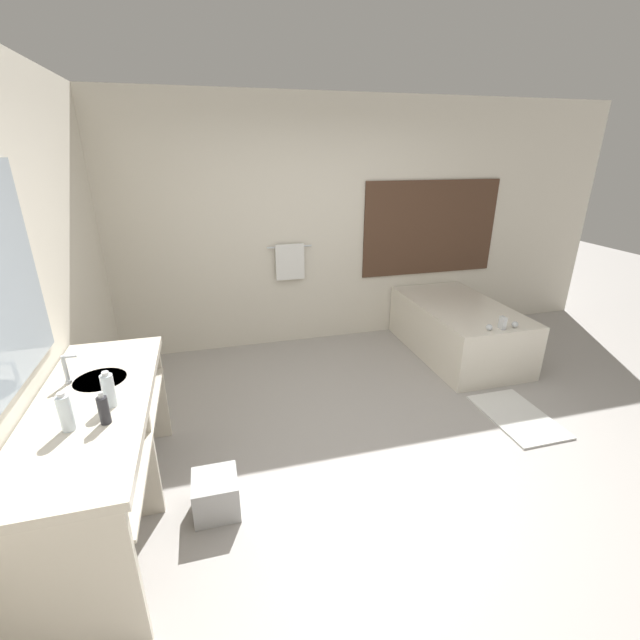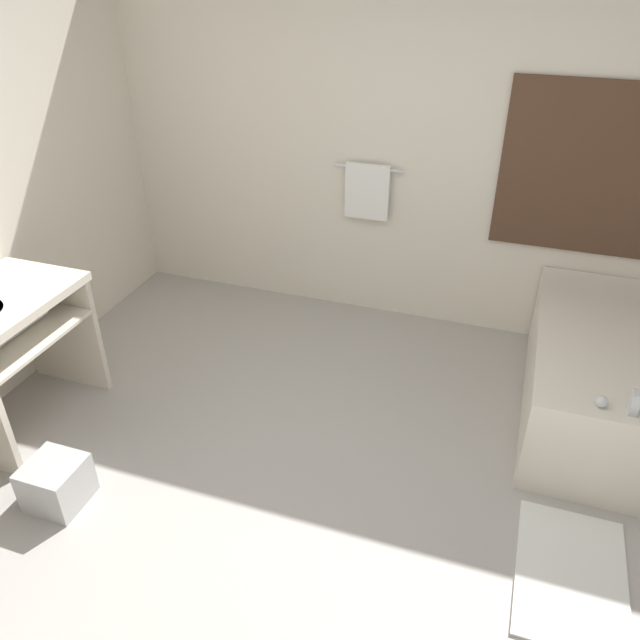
% 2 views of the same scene
% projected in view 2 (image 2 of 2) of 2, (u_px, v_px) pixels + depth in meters
% --- Properties ---
extents(ground_plane, '(16.00, 16.00, 0.00)m').
position_uv_depth(ground_plane, '(306.00, 525.00, 3.15)').
color(ground_plane, '#A8A39E').
rests_on(ground_plane, ground).
extents(wall_back_with_blinds, '(7.40, 0.13, 2.70)m').
position_uv_depth(wall_back_with_blinds, '(422.00, 142.00, 4.22)').
color(wall_back_with_blinds, silver).
rests_on(wall_back_with_blinds, ground_plane).
extents(bathtub, '(0.91, 1.60, 0.69)m').
position_uv_depth(bathtub, '(610.00, 373.00, 3.71)').
color(bathtub, silver).
rests_on(bathtub, ground_plane).
extents(waste_bin, '(0.28, 0.28, 0.25)m').
position_uv_depth(waste_bin, '(57.00, 483.00, 3.22)').
color(waste_bin, '#B2B2B2').
rests_on(waste_bin, ground_plane).
extents(bath_mat, '(0.49, 0.78, 0.02)m').
position_uv_depth(bath_mat, '(571.00, 575.00, 2.89)').
color(bath_mat, white).
rests_on(bath_mat, ground_plane).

